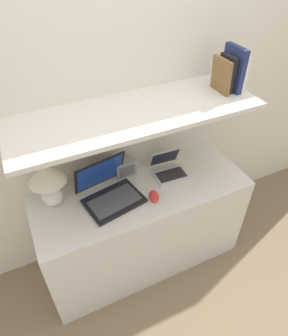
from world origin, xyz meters
The scene contains 14 objects.
ground_plane centered at (0.00, 0.00, 0.00)m, with size 12.00×12.00×0.00m, color #7A664C.
wall_back centered at (0.00, 0.60, 1.20)m, with size 6.00×0.05×2.40m.
desk centered at (0.00, 0.27, 0.37)m, with size 1.41×0.53×0.73m.
back_riser centered at (0.00, 0.55, 0.62)m, with size 1.41×0.04×1.25m.
shelf centered at (0.00, 0.33, 1.26)m, with size 1.41×0.48×0.03m.
table_lamp centered at (-0.54, 0.39, 0.94)m, with size 0.22×0.22×0.33m.
laptop_large centered at (-0.21, 0.29, 0.78)m, with size 0.39×0.37×0.24m.
laptop_small centered at (0.23, 0.34, 0.77)m, with size 0.23×0.22×0.16m.
computer_mouse centered at (0.04, 0.17, 0.75)m, with size 0.09×0.12×0.03m.
router_box centered at (-0.04, 0.45, 0.79)m, with size 0.14×0.07×0.12m.
book_white centered at (0.66, 0.33, 1.38)m, with size 0.03×0.15×0.21m.
book_navy centered at (0.63, 0.33, 1.40)m, with size 0.03×0.18×0.26m.
book_black centered at (0.58, 0.33, 1.38)m, with size 0.04×0.12×0.21m.
book_brown centered at (0.54, 0.33, 1.37)m, with size 0.03×0.16×0.20m.
Camera 1 is at (-0.58, -0.99, 2.09)m, focal length 32.00 mm.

